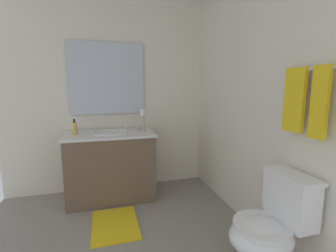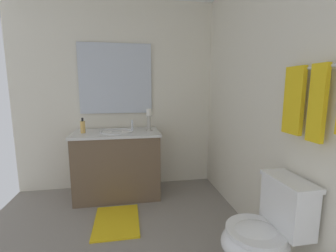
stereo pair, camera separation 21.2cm
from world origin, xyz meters
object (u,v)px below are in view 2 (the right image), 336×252
at_px(towel_near_vanity, 294,101).
at_px(sink_basin, 117,135).
at_px(vanity_cabinet, 118,164).
at_px(towel_bar, 324,67).
at_px(towel_center, 318,103).
at_px(toilet, 264,235).
at_px(candle_holder_tall, 149,119).
at_px(soap_bottle, 83,127).
at_px(mirror, 116,79).
at_px(bath_mat, 117,221).

bearing_deg(towel_near_vanity, sink_basin, -140.16).
xyz_separation_m(vanity_cabinet, towel_bar, (1.66, 1.24, 1.05)).
xyz_separation_m(vanity_cabinet, towel_center, (1.66, 1.22, 0.84)).
bearing_deg(sink_basin, toilet, 33.20).
height_order(sink_basin, towel_center, towel_center).
relative_size(candle_holder_tall, towel_near_vanity, 0.61).
distance_m(soap_bottle, towel_bar, 2.39).
relative_size(soap_bottle, towel_near_vanity, 0.41).
bearing_deg(candle_holder_tall, soap_bottle, -88.67).
bearing_deg(mirror, sink_basin, 0.20).
xyz_separation_m(candle_holder_tall, towel_bar, (1.67, 0.84, 0.50)).
xyz_separation_m(towel_near_vanity, towel_center, (0.20, 0.00, -0.01)).
bearing_deg(candle_holder_tall, toilet, 21.54).
relative_size(vanity_cabinet, towel_bar, 1.75).
relative_size(towel_bar, towel_near_vanity, 1.33).
bearing_deg(bath_mat, towel_bar, 50.14).
height_order(vanity_cabinet, sink_basin, sink_basin).
bearing_deg(vanity_cabinet, towel_bar, 36.75).
xyz_separation_m(sink_basin, toilet, (1.55, 1.02, -0.41)).
xyz_separation_m(sink_basin, towel_bar, (1.66, 1.24, 0.68)).
height_order(candle_holder_tall, bath_mat, candle_holder_tall).
bearing_deg(sink_basin, bath_mat, -0.09).
xyz_separation_m(soap_bottle, towel_near_vanity, (1.46, 1.61, 0.37)).
bearing_deg(vanity_cabinet, mirror, 179.99).
bearing_deg(towel_near_vanity, soap_bottle, -132.21).
bearing_deg(candle_holder_tall, towel_bar, 26.67).
height_order(vanity_cabinet, toilet, vanity_cabinet).
distance_m(vanity_cabinet, towel_bar, 2.32).
height_order(soap_bottle, towel_near_vanity, towel_near_vanity).
bearing_deg(bath_mat, towel_center, 49.73).
xyz_separation_m(vanity_cabinet, candle_holder_tall, (-0.01, 0.40, 0.55)).
bearing_deg(mirror, towel_bar, 32.58).
distance_m(mirror, bath_mat, 1.70).
bearing_deg(towel_bar, mirror, -147.42).
relative_size(sink_basin, toilet, 0.54).
relative_size(toilet, towel_center, 1.65).
height_order(sink_basin, mirror, mirror).
distance_m(vanity_cabinet, toilet, 1.86).
bearing_deg(candle_holder_tall, towel_center, 26.18).
xyz_separation_m(mirror, towel_bar, (1.94, 1.24, 0.00)).
bearing_deg(toilet, candle_holder_tall, -158.46).
relative_size(vanity_cabinet, mirror, 1.13).
bearing_deg(sink_basin, towel_bar, 36.73).
distance_m(vanity_cabinet, towel_center, 2.23).
xyz_separation_m(candle_holder_tall, bath_mat, (0.64, -0.40, -0.95)).
relative_size(candle_holder_tall, soap_bottle, 1.51).
relative_size(candle_holder_tall, towel_center, 0.60).
relative_size(sink_basin, mirror, 0.44).
height_order(soap_bottle, towel_bar, towel_bar).
distance_m(sink_basin, towel_center, 2.11).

